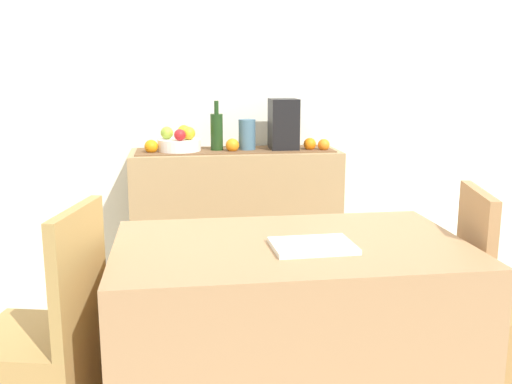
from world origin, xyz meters
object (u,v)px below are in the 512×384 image
Objects in this scene: open_book at (313,246)px; ceramic_vase at (247,135)px; chair_by_corner at (510,348)px; wine_bottle at (217,131)px; dining_table at (289,338)px; fruit_bowl at (179,145)px; sideboard_console at (236,224)px; coffee_maker at (284,124)px; chair_near_window at (41,382)px.

ceramic_vase is at bearing 89.87° from open_book.
wine_bottle is at bearing 127.07° from chair_by_corner.
fruit_bowl is at bearing 104.99° from dining_table.
fruit_bowl is 1.36× the size of ceramic_vase.
ceramic_vase is 0.14× the size of dining_table.
wine_bottle is 1.88m from chair_by_corner.
ceramic_vase is at bearing 0.00° from sideboard_console.
wine_bottle is 0.39m from coffee_maker.
dining_table is 0.90m from chair_near_window.
coffee_maker is 0.33× the size of chair_by_corner.
open_book is (0.11, -1.47, 0.31)m from sideboard_console.
chair_near_window is 1.00× the size of chair_by_corner.
fruit_bowl is 1.62m from chair_near_window.
sideboard_console reaches higher than open_book.
sideboard_console is at bearing -0.00° from wine_bottle.
wine_bottle is at bearing 180.00° from ceramic_vase.
ceramic_vase is at bearing 89.16° from dining_table.
coffee_maker is 1.56m from dining_table.
coffee_maker is at bearing 0.00° from ceramic_vase.
ceramic_vase is at bearing 180.00° from coffee_maker.
coffee_maker reaches higher than sideboard_console.
sideboard_console is 0.97× the size of dining_table.
coffee_maker reaches higher than ceramic_vase.
wine_bottle reaches higher than open_book.
open_book is 1.07m from chair_near_window.
sideboard_console is 4.92× the size of fruit_bowl.
chair_by_corner is (1.05, -1.39, -0.73)m from wine_bottle.
chair_near_window reaches higher than sideboard_console.
coffee_maker is 0.22m from ceramic_vase.
ceramic_vase reaches higher than chair_by_corner.
chair_by_corner is at bearing 4.11° from open_book.
fruit_bowl is at bearing 180.00° from sideboard_console.
wine_bottle reaches higher than chair_by_corner.
sideboard_console is 1.68m from chair_by_corner.
ceramic_vase reaches higher than fruit_bowl.
wine_bottle reaches higher than ceramic_vase.
open_book is (0.04, -1.47, -0.22)m from ceramic_vase.
ceramic_vase reaches higher than sideboard_console.
wine_bottle is at bearing 96.40° from dining_table.
wine_bottle is 1.51m from open_book.
chair_near_window is at bearing -128.97° from coffee_maker.
fruit_bowl is 0.85× the size of wine_bottle.
chair_by_corner is at bearing -57.86° from ceramic_vase.
coffee_maker is 0.24× the size of dining_table.
sideboard_console is at bearing 0.00° from fruit_bowl.
coffee_maker is (0.39, -0.00, 0.03)m from wine_bottle.
ceramic_vase is (0.18, -0.00, -0.02)m from wine_bottle.
ceramic_vase is at bearing 122.14° from chair_by_corner.
chair_by_corner is (0.83, 0.08, -0.48)m from open_book.
coffee_maker is 0.33× the size of chair_near_window.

